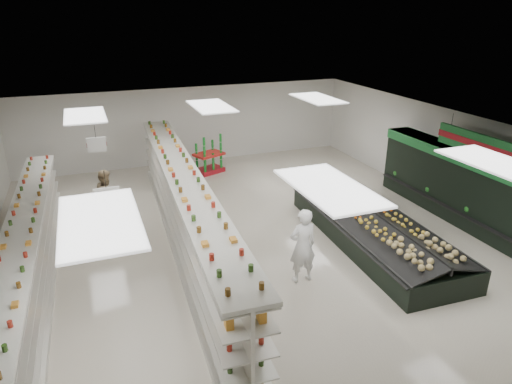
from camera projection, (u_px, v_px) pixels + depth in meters
name	position (u px, v px, depth m)	size (l,w,h in m)	color
floor	(253.00, 243.00, 12.95)	(16.00, 16.00, 0.00)	beige
ceiling	(253.00, 133.00, 11.76)	(14.00, 16.00, 0.02)	white
wall_back	(187.00, 126.00, 19.30)	(14.00, 0.02, 3.20)	silver
wall_right	(457.00, 162.00, 14.66)	(0.02, 16.00, 3.20)	silver
produce_wall_case	(480.00, 191.00, 13.34)	(0.93, 8.00, 2.20)	black
aisle_sign_near	(107.00, 197.00, 8.94)	(0.52, 0.06, 0.75)	white
aisle_sign_far	(97.00, 145.00, 12.41)	(0.52, 0.06, 0.75)	white
hortifruti_banner	(481.00, 145.00, 12.72)	(0.12, 3.20, 0.95)	#1F7433
gondola_left	(30.00, 263.00, 10.34)	(0.98, 10.48, 1.81)	silver
gondola_center	(185.00, 213.00, 12.52)	(1.54, 12.43, 2.15)	silver
produce_island	(373.00, 228.00, 12.87)	(2.55, 6.40, 0.94)	black
soda_endcap	(209.00, 156.00, 18.32)	(1.33, 1.13, 1.44)	#A5121C
shopper_main	(303.00, 246.00, 10.83)	(0.69, 0.45, 1.90)	white
shopper_background	(107.00, 196.00, 14.05)	(0.81, 0.50, 1.66)	tan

